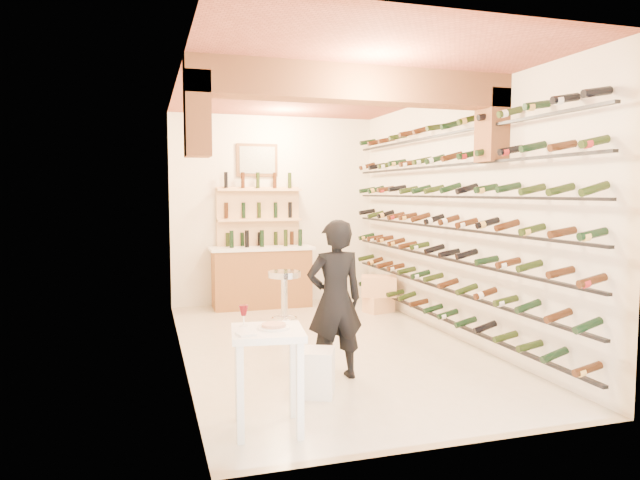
# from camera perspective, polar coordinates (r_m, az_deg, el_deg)

# --- Properties ---
(ground) EXTENTS (6.00, 6.00, 0.00)m
(ground) POSITION_cam_1_polar(r_m,az_deg,el_deg) (7.31, 0.69, -10.40)
(ground) COLOR beige
(ground) RESTS_ON ground
(room_shell) EXTENTS (3.52, 6.02, 3.21)m
(room_shell) POSITION_cam_1_polar(r_m,az_deg,el_deg) (6.82, 1.38, 7.62)
(room_shell) COLOR silver
(room_shell) RESTS_ON ground
(wine_rack) EXTENTS (0.32, 5.70, 2.56)m
(wine_rack) POSITION_cam_1_polar(r_m,az_deg,el_deg) (7.67, 11.69, 1.95)
(wine_rack) COLOR black
(wine_rack) RESTS_ON ground
(back_counter) EXTENTS (1.70, 0.62, 1.29)m
(back_counter) POSITION_cam_1_polar(r_m,az_deg,el_deg) (9.65, -5.77, -3.48)
(back_counter) COLOR #915C2D
(back_counter) RESTS_ON ground
(back_shelving) EXTENTS (1.40, 0.31, 2.73)m
(back_shelving) POSITION_cam_1_polar(r_m,az_deg,el_deg) (9.82, -6.08, 0.39)
(back_shelving) COLOR #DDB07C
(back_shelving) RESTS_ON ground
(tasting_table) EXTENTS (0.63, 0.63, 1.00)m
(tasting_table) POSITION_cam_1_polar(r_m,az_deg,el_deg) (4.70, -5.22, -10.53)
(tasting_table) COLOR white
(tasting_table) RESTS_ON ground
(white_stool) EXTENTS (0.46, 0.46, 0.43)m
(white_stool) POSITION_cam_1_polar(r_m,az_deg,el_deg) (5.58, -0.47, -12.92)
(white_stool) COLOR white
(white_stool) RESTS_ON ground
(person) EXTENTS (0.61, 0.42, 1.64)m
(person) POSITION_cam_1_polar(r_m,az_deg,el_deg) (5.90, 1.49, -5.91)
(person) COLOR black
(person) RESTS_ON ground
(chrome_barstool) EXTENTS (0.45, 0.45, 0.87)m
(chrome_barstool) POSITION_cam_1_polar(r_m,az_deg,el_deg) (7.67, -3.54, -5.82)
(chrome_barstool) COLOR silver
(chrome_barstool) RESTS_ON ground
(crate_lower) EXTENTS (0.50, 0.42, 0.26)m
(crate_lower) POSITION_cam_1_polar(r_m,az_deg,el_deg) (9.30, 5.81, -6.31)
(crate_lower) COLOR #E7B17F
(crate_lower) RESTS_ON ground
(crate_upper) EXTENTS (0.65, 0.55, 0.32)m
(crate_upper) POSITION_cam_1_polar(r_m,az_deg,el_deg) (9.25, 5.82, -4.54)
(crate_upper) COLOR #E7B17F
(crate_upper) RESTS_ON crate_lower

